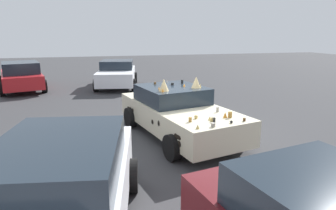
% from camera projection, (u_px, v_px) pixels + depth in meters
% --- Properties ---
extents(ground_plane, '(60.00, 60.00, 0.00)m').
position_uv_depth(ground_plane, '(178.00, 136.00, 8.15)').
color(ground_plane, '#38383A').
extents(art_car_decorated, '(4.63, 2.70, 1.64)m').
position_uv_depth(art_car_decorated, '(177.00, 112.00, 8.05)').
color(art_car_decorated, beige).
rests_on(art_car_decorated, ground).
extents(parked_sedan_row_back_far, '(4.44, 2.70, 1.42)m').
position_uv_depth(parked_sedan_row_back_far, '(21.00, 76.00, 14.48)').
color(parked_sedan_row_back_far, red).
rests_on(parked_sedan_row_back_far, ground).
extents(parked_sedan_near_left, '(4.74, 2.53, 1.46)m').
position_uv_depth(parked_sedan_near_left, '(58.00, 198.00, 3.73)').
color(parked_sedan_near_left, white).
rests_on(parked_sedan_near_left, ground).
extents(parked_sedan_far_right, '(4.21, 2.57, 1.37)m').
position_uv_depth(parked_sedan_far_right, '(117.00, 74.00, 15.48)').
color(parked_sedan_far_right, white).
rests_on(parked_sedan_far_right, ground).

